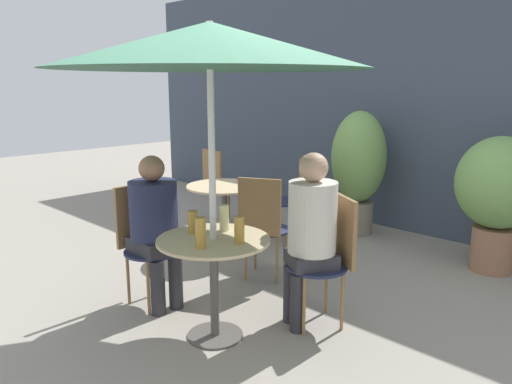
{
  "coord_description": "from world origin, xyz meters",
  "views": [
    {
      "loc": [
        2.25,
        -1.88,
        1.7
      ],
      "look_at": [
        -0.13,
        0.56,
        0.95
      ],
      "focal_mm": 35.0,
      "sensor_mm": 36.0,
      "label": 1
    }
  ],
  "objects_px": {
    "bistro_chair_1": "(144,234)",
    "potted_plant_0": "(358,164)",
    "bistro_chair_0": "(331,250)",
    "potted_plant_1": "(499,190)",
    "bistro_chair_2": "(294,192)",
    "beer_glass_3": "(201,233)",
    "beer_glass_2": "(193,222)",
    "seated_person_1": "(155,220)",
    "seated_person_0": "(310,226)",
    "beer_glass_0": "(239,230)",
    "beer_glass_1": "(224,218)",
    "cafe_table_near": "(214,261)",
    "cafe_table_far": "(224,200)",
    "bistro_chair_4": "(262,220)",
    "umbrella": "(210,46)",
    "bistro_chair_3": "(219,181)"
  },
  "relations": [
    {
      "from": "bistro_chair_1",
      "to": "potted_plant_0",
      "type": "bearing_deg",
      "value": -2.71
    },
    {
      "from": "bistro_chair_0",
      "to": "potted_plant_1",
      "type": "relative_size",
      "value": 0.75
    },
    {
      "from": "bistro_chair_1",
      "to": "potted_plant_1",
      "type": "height_order",
      "value": "potted_plant_1"
    },
    {
      "from": "bistro_chair_2",
      "to": "beer_glass_3",
      "type": "distance_m",
      "value": 2.45
    },
    {
      "from": "beer_glass_2",
      "to": "potted_plant_1",
      "type": "xyz_separation_m",
      "value": [
        1.09,
        2.61,
        -0.02
      ]
    },
    {
      "from": "beer_glass_3",
      "to": "bistro_chair_1",
      "type": "bearing_deg",
      "value": 168.58
    },
    {
      "from": "beer_glass_2",
      "to": "beer_glass_3",
      "type": "height_order",
      "value": "beer_glass_3"
    },
    {
      "from": "seated_person_1",
      "to": "beer_glass_2",
      "type": "bearing_deg",
      "value": -91.7
    },
    {
      "from": "bistro_chair_0",
      "to": "seated_person_0",
      "type": "bearing_deg",
      "value": -90.0
    },
    {
      "from": "bistro_chair_1",
      "to": "beer_glass_0",
      "type": "bearing_deg",
      "value": -86.73
    },
    {
      "from": "seated_person_1",
      "to": "beer_glass_0",
      "type": "height_order",
      "value": "seated_person_1"
    },
    {
      "from": "bistro_chair_2",
      "to": "beer_glass_1",
      "type": "bearing_deg",
      "value": -4.76
    },
    {
      "from": "beer_glass_3",
      "to": "cafe_table_near",
      "type": "bearing_deg",
      "value": 116.19
    },
    {
      "from": "cafe_table_far",
      "to": "seated_person_0",
      "type": "distance_m",
      "value": 1.72
    },
    {
      "from": "seated_person_1",
      "to": "beer_glass_1",
      "type": "distance_m",
      "value": 0.62
    },
    {
      "from": "bistro_chair_4",
      "to": "beer_glass_2",
      "type": "height_order",
      "value": "bistro_chair_4"
    },
    {
      "from": "cafe_table_far",
      "to": "bistro_chair_2",
      "type": "relative_size",
      "value": 0.81
    },
    {
      "from": "beer_glass_1",
      "to": "potted_plant_0",
      "type": "relative_size",
      "value": 0.13
    },
    {
      "from": "bistro_chair_2",
      "to": "seated_person_0",
      "type": "relative_size",
      "value": 0.75
    },
    {
      "from": "potted_plant_0",
      "to": "umbrella",
      "type": "relative_size",
      "value": 0.68
    },
    {
      "from": "bistro_chair_2",
      "to": "bistro_chair_3",
      "type": "relative_size",
      "value": 1.0
    },
    {
      "from": "bistro_chair_3",
      "to": "cafe_table_far",
      "type": "bearing_deg",
      "value": 149.45
    },
    {
      "from": "beer_glass_0",
      "to": "beer_glass_2",
      "type": "relative_size",
      "value": 1.14
    },
    {
      "from": "bistro_chair_4",
      "to": "beer_glass_3",
      "type": "distance_m",
      "value": 1.27
    },
    {
      "from": "bistro_chair_3",
      "to": "beer_glass_2",
      "type": "relative_size",
      "value": 6.05
    },
    {
      "from": "bistro_chair_1",
      "to": "bistro_chair_4",
      "type": "relative_size",
      "value": 1.0
    },
    {
      "from": "seated_person_0",
      "to": "bistro_chair_2",
      "type": "bearing_deg",
      "value": 164.02
    },
    {
      "from": "beer_glass_2",
      "to": "bistro_chair_2",
      "type": "bearing_deg",
      "value": 111.66
    },
    {
      "from": "bistro_chair_0",
      "to": "bistro_chair_2",
      "type": "distance_m",
      "value": 1.92
    },
    {
      "from": "potted_plant_1",
      "to": "beer_glass_0",
      "type": "bearing_deg",
      "value": -105.46
    },
    {
      "from": "beer_glass_1",
      "to": "potted_plant_1",
      "type": "bearing_deg",
      "value": 68.0
    },
    {
      "from": "beer_glass_1",
      "to": "cafe_table_far",
      "type": "bearing_deg",
      "value": 138.0
    },
    {
      "from": "bistro_chair_2",
      "to": "seated_person_0",
      "type": "height_order",
      "value": "seated_person_0"
    },
    {
      "from": "beer_glass_2",
      "to": "bistro_chair_4",
      "type": "bearing_deg",
      "value": 105.07
    },
    {
      "from": "beer_glass_3",
      "to": "potted_plant_1",
      "type": "xyz_separation_m",
      "value": [
        0.81,
        2.78,
        -0.04
      ]
    },
    {
      "from": "potted_plant_1",
      "to": "potted_plant_0",
      "type": "bearing_deg",
      "value": 174.81
    },
    {
      "from": "bistro_chair_3",
      "to": "umbrella",
      "type": "xyz_separation_m",
      "value": [
        2.02,
        -1.83,
        1.37
      ]
    },
    {
      "from": "bistro_chair_3",
      "to": "beer_glass_0",
      "type": "height_order",
      "value": "bistro_chair_3"
    },
    {
      "from": "beer_glass_2",
      "to": "potted_plant_0",
      "type": "bearing_deg",
      "value": 99.83
    },
    {
      "from": "bistro_chair_0",
      "to": "bistro_chair_1",
      "type": "distance_m",
      "value": 1.45
    },
    {
      "from": "bistro_chair_1",
      "to": "beer_glass_3",
      "type": "relative_size",
      "value": 4.76
    },
    {
      "from": "umbrella",
      "to": "beer_glass_3",
      "type": "bearing_deg",
      "value": -63.81
    },
    {
      "from": "bistro_chair_2",
      "to": "beer_glass_3",
      "type": "bearing_deg",
      "value": -4.81
    },
    {
      "from": "bistro_chair_4",
      "to": "seated_person_0",
      "type": "bearing_deg",
      "value": 128.34
    },
    {
      "from": "bistro_chair_1",
      "to": "beer_glass_0",
      "type": "relative_size",
      "value": 5.31
    },
    {
      "from": "bistro_chair_1",
      "to": "beer_glass_2",
      "type": "relative_size",
      "value": 6.05
    },
    {
      "from": "bistro_chair_2",
      "to": "beer_glass_2",
      "type": "xyz_separation_m",
      "value": [
        0.8,
        -2.02,
        0.23
      ]
    },
    {
      "from": "seated_person_1",
      "to": "beer_glass_2",
      "type": "height_order",
      "value": "seated_person_1"
    },
    {
      "from": "bistro_chair_3",
      "to": "potted_plant_1",
      "type": "relative_size",
      "value": 0.75
    },
    {
      "from": "seated_person_0",
      "to": "umbrella",
      "type": "bearing_deg",
      "value": -90.0
    }
  ]
}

